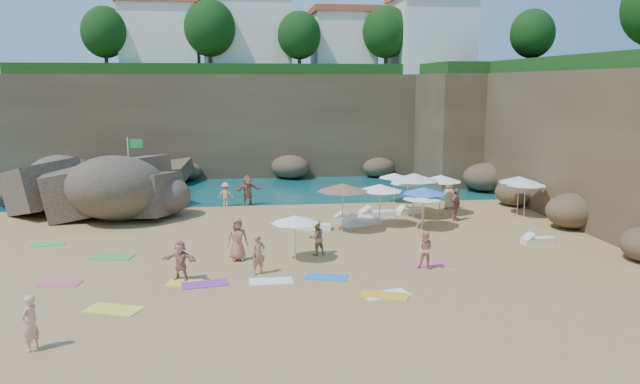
{
  "coord_description": "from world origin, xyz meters",
  "views": [
    {
      "loc": [
        -2.01,
        -27.26,
        7.39
      ],
      "look_at": [
        2.0,
        3.0,
        2.0
      ],
      "focal_mm": 35.0,
      "sensor_mm": 36.0,
      "label": 1
    }
  ],
  "objects": [
    {
      "name": "person_stand_6",
      "position": [
        -7.84,
        -9.97,
        0.81
      ],
      "size": [
        0.59,
        0.69,
        1.62
      ],
      "primitive_type": "imported",
      "rotation": [
        0.0,
        0.0,
        4.31
      ],
      "color": "#EDA286",
      "rests_on": "ground"
    },
    {
      "name": "parasol_8",
      "position": [
        7.5,
        5.36,
        2.29
      ],
      "size": [
        2.64,
        2.64,
        2.5
      ],
      "color": "silver",
      "rests_on": "ground"
    },
    {
      "name": "person_stand_2",
      "position": [
        -2.8,
        10.11,
        0.72
      ],
      "size": [
        0.99,
        0.57,
        1.44
      ],
      "primitive_type": "imported",
      "rotation": [
        0.0,
        0.0,
        2.94
      ],
      "color": "#E3A181",
      "rests_on": "ground"
    },
    {
      "name": "lounger_4",
      "position": [
        5.59,
        5.96,
        0.15
      ],
      "size": [
        2.04,
        0.87,
        0.31
      ],
      "primitive_type": "cube",
      "rotation": [
        0.0,
        0.0,
        0.11
      ],
      "color": "white",
      "rests_on": "ground"
    },
    {
      "name": "rock_promontory",
      "position": [
        -11.0,
        16.0,
        0.0
      ],
      "size": [
        12.0,
        7.0,
        2.0
      ],
      "primitive_type": null,
      "color": "brown",
      "rests_on": "ground"
    },
    {
      "name": "parasol_3",
      "position": [
        13.72,
        4.92,
        1.94
      ],
      "size": [
        2.24,
        2.24,
        2.12
      ],
      "color": "silver",
      "rests_on": "ground"
    },
    {
      "name": "cliff_back",
      "position": [
        2.0,
        25.0,
        4.0
      ],
      "size": [
        44.0,
        8.0,
        8.0
      ],
      "primitive_type": "cube",
      "color": "brown",
      "rests_on": "ground"
    },
    {
      "name": "towel_9",
      "position": [
        5.75,
        -3.43,
        0.01
      ],
      "size": [
        1.78,
        1.05,
        0.03
      ],
      "primitive_type": "cube",
      "rotation": [
        0.0,
        0.0,
        0.13
      ],
      "color": "#E05778",
      "rests_on": "ground"
    },
    {
      "name": "parasol_11",
      "position": [
        7.14,
        2.57,
        1.74
      ],
      "size": [
        2.01,
        2.01,
        1.9
      ],
      "color": "silver",
      "rests_on": "ground"
    },
    {
      "name": "parasol_5",
      "position": [
        5.21,
        3.68,
        2.04
      ],
      "size": [
        2.35,
        2.35,
        2.22
      ],
      "color": "silver",
      "rests_on": "ground"
    },
    {
      "name": "cliff_right",
      "position": [
        19.0,
        8.0,
        4.0
      ],
      "size": [
        8.0,
        30.0,
        8.0
      ],
      "primitive_type": "cube",
      "color": "brown",
      "rests_on": "ground"
    },
    {
      "name": "parasol_9",
      "position": [
        0.28,
        -2.05,
        1.77
      ],
      "size": [
        2.04,
        2.04,
        1.93
      ],
      "color": "silver",
      "rests_on": "ground"
    },
    {
      "name": "person_lie_3",
      "position": [
        -4.25,
        -4.14,
        0.2
      ],
      "size": [
        1.81,
        1.88,
        0.4
      ],
      "primitive_type": "imported",
      "rotation": [
        0.0,
        0.0,
        -0.34
      ],
      "color": "tan",
      "rests_on": "ground"
    },
    {
      "name": "parasol_10",
      "position": [
        7.38,
        3.07,
        1.94
      ],
      "size": [
        2.23,
        2.23,
        2.11
      ],
      "color": "silver",
      "rests_on": "ground"
    },
    {
      "name": "parasol_2",
      "position": [
        9.27,
        6.15,
        2.06
      ],
      "size": [
        2.38,
        2.38,
        2.25
      ],
      "color": "silver",
      "rests_on": "ground"
    },
    {
      "name": "person_stand_1",
      "position": [
        1.28,
        -1.28,
        0.76
      ],
      "size": [
        0.9,
        0.81,
        1.51
      ],
      "primitive_type": "imported",
      "rotation": [
        0.0,
        0.0,
        3.54
      ],
      "color": "tan",
      "rests_on": "ground"
    },
    {
      "name": "towel_13",
      "position": [
        -0.88,
        -4.74,
        0.01
      ],
      "size": [
        1.64,
        0.83,
        0.03
      ],
      "primitive_type": "cube",
      "rotation": [
        0.0,
        0.0,
        0.01
      ],
      "color": "white",
      "rests_on": "ground"
    },
    {
      "name": "clifftop_buildings",
      "position": [
        2.96,
        25.79,
        11.24
      ],
      "size": [
        28.48,
        9.48,
        7.0
      ],
      "color": "white",
      "rests_on": "cliff_back"
    },
    {
      "name": "cliff_corner",
      "position": [
        17.0,
        20.0,
        4.0
      ],
      "size": [
        10.0,
        12.0,
        8.0
      ],
      "primitive_type": "cube",
      "color": "brown",
      "rests_on": "ground"
    },
    {
      "name": "clifftop_trees",
      "position": [
        4.78,
        19.52,
        11.26
      ],
      "size": [
        35.6,
        23.82,
        4.4
      ],
      "color": "#11380F",
      "rests_on": "ground"
    },
    {
      "name": "person_lie_5",
      "position": [
        5.34,
        -4.03,
        0.29
      ],
      "size": [
        1.35,
        1.68,
        0.57
      ],
      "primitive_type": "imported",
      "rotation": [
        0.0,
        0.0,
        -0.48
      ],
      "color": "#DF967E",
      "rests_on": "ground"
    },
    {
      "name": "seawater",
      "position": [
        0.0,
        30.0,
        0.0
      ],
      "size": [
        120.0,
        120.0,
        0.0
      ],
      "primitive_type": "plane",
      "color": "#0C4751",
      "rests_on": "ground"
    },
    {
      "name": "parasol_7",
      "position": [
        13.62,
        5.54,
        2.0
      ],
      "size": [
        2.31,
        2.31,
        2.18
      ],
      "color": "silver",
      "rests_on": "ground"
    },
    {
      "name": "parasol_0",
      "position": [
        7.63,
        7.04,
        1.81
      ],
      "size": [
        2.09,
        2.09,
        1.97
      ],
      "color": "silver",
      "rests_on": "ground"
    },
    {
      "name": "lounger_5",
      "position": [
        11.77,
        -0.68,
        0.12
      ],
      "size": [
        1.68,
        0.81,
        0.25
      ],
      "primitive_type": "cube",
      "rotation": [
        0.0,
        0.0,
        0.18
      ],
      "color": "silver",
      "rests_on": "ground"
    },
    {
      "name": "flag_pole",
      "position": [
        -7.92,
        8.3,
        2.8
      ],
      "size": [
        0.86,
        0.12,
        4.39
      ],
      "color": "silver",
      "rests_on": "ground"
    },
    {
      "name": "person_stand_3",
      "position": [
        9.59,
        4.45,
        0.87
      ],
      "size": [
        1.0,
        1.05,
        1.75
      ],
      "primitive_type": "imported",
      "rotation": [
        0.0,
        0.0,
        0.84
      ],
      "color": "#9B604D",
      "rests_on": "ground"
    },
    {
      "name": "lounger_3",
      "position": [
        7.63,
        6.57,
        0.13
      ],
      "size": [
        1.72,
        1.12,
        0.25
      ],
      "primitive_type": "cube",
      "rotation": [
        0.0,
        0.0,
        0.38
      ],
      "color": "white",
      "rests_on": "ground"
    },
    {
      "name": "rock_outcrop",
      "position": [
        -9.95,
        8.93,
        0.0
      ],
      "size": [
        8.6,
        6.45,
        3.44
      ],
      "primitive_type": null,
      "rotation": [
        0.0,
        0.0,
        -0.0
      ],
      "color": "brown",
      "rests_on": "ground"
    },
    {
      "name": "lounger_2",
      "position": [
        4.33,
        4.0,
        0.16
      ],
      "size": [
        2.16,
        1.38,
        0.32
      ],
      "primitive_type": "cube",
      "rotation": [
        0.0,
        0.0,
        0.37
      ],
      "color": "silver",
      "rests_on": "ground"
    },
    {
      "name": "towel_11",
      "position": [
        -10.8,
        2.02,
        0.01
      ],
      "size": [
        1.5,
        0.82,
        0.03
      ],
      "primitive_type": "cube",
      "rotation": [
        0.0,
        0.0,
        0.06
      ],
      "color": "green",
      "rests_on": "ground"
    },
    {
      "name": "lounger_0",
      "position": [
        4.01,
        4.9,
        0.15
      ],
      "size": [
        2.04,
        0.86,
        0.31
      ],
      "primitive_type": "cube",
      "rotation": [
        0.0,
        0.0,
        -0.11
      ],
      "color": "silver",
      "rests_on": "ground"
    },
    {
      "name": "towel_10",
      "position": [
        2.97,
        -6.85,
        0.01
      ],
      "size": [
        1.88,
        1.42,
        0.03
      ],
      "primitive_type": "cube",
      "rotation": [
        0.0,
        0.0,
        -0.39
      ],
      "color": "#FFAE28",
      "rests_on": "ground"
    },
    {
      "name": "person_stand_5",
      "position": [
        -1.46,
        10.28,
        0.92
      ],
      "size": [
        1.77,
        1.03,
        1.84
      ],
      "primitive_type": "imported",
      "rotation": [
        0.0,
        0.0,
        0.34
      ],
      "color": "#A66553",
      "rests_on": "ground"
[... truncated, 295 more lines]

